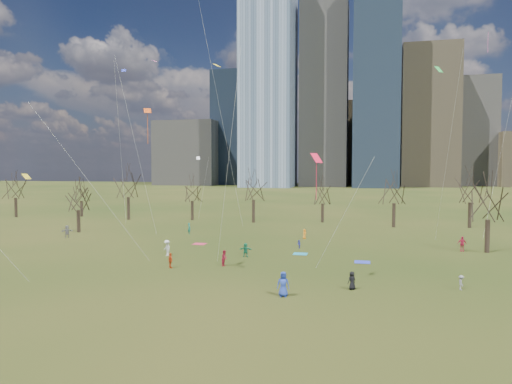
% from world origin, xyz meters
% --- Properties ---
extents(ground, '(500.00, 500.00, 0.00)m').
position_xyz_m(ground, '(0.00, 0.00, 0.00)').
color(ground, black).
rests_on(ground, ground).
extents(downtown_skyline, '(212.50, 78.00, 118.00)m').
position_xyz_m(downtown_skyline, '(-2.43, 210.64, 39.01)').
color(downtown_skyline, slate).
rests_on(downtown_skyline, ground).
extents(bare_tree_row, '(113.04, 29.80, 9.50)m').
position_xyz_m(bare_tree_row, '(-0.09, 37.22, 6.12)').
color(bare_tree_row, black).
rests_on(bare_tree_row, ground).
extents(blanket_teal, '(1.60, 1.50, 0.03)m').
position_xyz_m(blanket_teal, '(5.11, 12.22, 0.01)').
color(blanket_teal, teal).
rests_on(blanket_teal, ground).
extents(blanket_navy, '(1.60, 1.50, 0.03)m').
position_xyz_m(blanket_navy, '(11.98, 9.19, 0.01)').
color(blanket_navy, '#2836BE').
rests_on(blanket_navy, ground).
extents(blanket_crimson, '(1.60, 1.50, 0.03)m').
position_xyz_m(blanket_crimson, '(-8.38, 15.99, 0.01)').
color(blanket_crimson, '#CA284B').
rests_on(blanket_crimson, ground).
extents(person_0, '(1.00, 0.71, 1.92)m').
position_xyz_m(person_0, '(6.12, -5.15, 0.96)').
color(person_0, '#253EA4').
rests_on(person_0, ground).
extents(person_2, '(0.69, 0.84, 1.59)m').
position_xyz_m(person_2, '(-1.39, 4.21, 0.79)').
color(person_2, maroon).
rests_on(person_2, ground).
extents(person_3, '(0.47, 0.78, 1.19)m').
position_xyz_m(person_3, '(19.69, -0.04, 0.59)').
color(person_3, slate).
rests_on(person_3, ground).
extents(person_4, '(0.88, 0.88, 1.50)m').
position_xyz_m(person_4, '(-6.25, 2.08, 0.75)').
color(person_4, '#D34217').
rests_on(person_4, ground).
extents(person_5, '(1.47, 0.59, 1.54)m').
position_xyz_m(person_5, '(-0.52, 9.20, 0.77)').
color(person_5, '#19744F').
rests_on(person_5, ground).
extents(person_6, '(0.85, 0.81, 1.47)m').
position_xyz_m(person_6, '(11.17, -1.92, 0.74)').
color(person_6, black).
rests_on(person_6, ground).
extents(person_8, '(0.47, 0.56, 1.02)m').
position_xyz_m(person_8, '(4.46, 15.74, 0.51)').
color(person_8, '#2829AD').
rests_on(person_8, ground).
extents(person_9, '(1.28, 1.22, 1.74)m').
position_xyz_m(person_9, '(-9.23, 7.87, 0.87)').
color(person_9, silver).
rests_on(person_9, ground).
extents(person_10, '(1.08, 0.56, 1.77)m').
position_xyz_m(person_10, '(23.35, 18.15, 0.88)').
color(person_10, '#C71C43').
rests_on(person_10, ground).
extents(person_11, '(1.62, 1.29, 1.72)m').
position_xyz_m(person_11, '(-28.37, 16.93, 0.86)').
color(person_11, slate).
rests_on(person_11, ground).
extents(person_12, '(0.67, 0.80, 1.39)m').
position_xyz_m(person_12, '(4.23, 23.22, 0.69)').
color(person_12, orange).
rests_on(person_12, ground).
extents(person_13, '(0.70, 0.71, 1.65)m').
position_xyz_m(person_13, '(-12.92, 24.00, 0.83)').
color(person_13, '#176B5A').
rests_on(person_13, ground).
extents(kites_airborne, '(61.30, 48.87, 35.62)m').
position_xyz_m(kites_airborne, '(-2.33, 9.62, 13.64)').
color(kites_airborne, '#E74F13').
rests_on(kites_airborne, ground).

